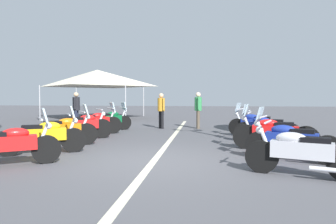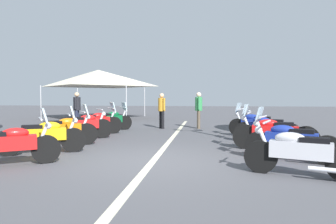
{
  "view_description": "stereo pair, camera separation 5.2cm",
  "coord_description": "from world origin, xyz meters",
  "px_view_note": "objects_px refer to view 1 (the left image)",
  "views": [
    {
      "loc": [
        -6.62,
        -1.11,
        1.43
      ],
      "look_at": [
        2.68,
        0.0,
        0.96
      ],
      "focal_mm": 32.64,
      "sensor_mm": 36.0,
      "label": 1
    },
    {
      "loc": [
        -6.62,
        -1.17,
        1.43
      ],
      "look_at": [
        2.68,
        0.0,
        0.96
      ],
      "focal_mm": 32.64,
      "sensor_mm": 36.0,
      "label": 2
    }
  ],
  "objects_px": {
    "motorcycle_right_row_4": "(255,124)",
    "event_tent": "(97,78)",
    "motorcycle_right_row_2": "(274,132)",
    "bystander_2": "(198,107)",
    "bystander_1": "(161,108)",
    "motorcycle_left_row_1": "(43,136)",
    "motorcycle_left_row_4": "(95,122)",
    "motorcycle_left_row_2": "(62,130)",
    "bystander_0": "(76,107)",
    "motorcycle_left_row_0": "(8,145)",
    "motorcycle_left_row_5": "(110,120)",
    "traffic_cone_0": "(311,138)",
    "motorcycle_left_row_3": "(83,126)",
    "motorcycle_right_row_1": "(290,140)",
    "motorcycle_right_row_3": "(266,128)",
    "motorcycle_right_row_0": "(300,152)"
  },
  "relations": [
    {
      "from": "bystander_2",
      "to": "event_tent",
      "type": "relative_size",
      "value": 0.28
    },
    {
      "from": "motorcycle_left_row_4",
      "to": "motorcycle_right_row_4",
      "type": "relative_size",
      "value": 0.96
    },
    {
      "from": "motorcycle_left_row_2",
      "to": "motorcycle_left_row_5",
      "type": "xyz_separation_m",
      "value": [
        4.15,
        -0.09,
        -0.01
      ]
    },
    {
      "from": "motorcycle_left_row_4",
      "to": "motorcycle_right_row_3",
      "type": "height_order",
      "value": "motorcycle_left_row_4"
    },
    {
      "from": "motorcycle_left_row_3",
      "to": "motorcycle_left_row_1",
      "type": "bearing_deg",
      "value": -126.39
    },
    {
      "from": "motorcycle_right_row_3",
      "to": "event_tent",
      "type": "relative_size",
      "value": 0.34
    },
    {
      "from": "motorcycle_left_row_4",
      "to": "event_tent",
      "type": "height_order",
      "value": "event_tent"
    },
    {
      "from": "motorcycle_left_row_5",
      "to": "motorcycle_right_row_4",
      "type": "relative_size",
      "value": 0.87
    },
    {
      "from": "motorcycle_left_row_5",
      "to": "motorcycle_right_row_1",
      "type": "relative_size",
      "value": 0.85
    },
    {
      "from": "motorcycle_right_row_4",
      "to": "motorcycle_left_row_5",
      "type": "bearing_deg",
      "value": 11.47
    },
    {
      "from": "motorcycle_left_row_3",
      "to": "bystander_2",
      "type": "relative_size",
      "value": 1.04
    },
    {
      "from": "motorcycle_left_row_3",
      "to": "motorcycle_right_row_1",
      "type": "distance_m",
      "value": 6.54
    },
    {
      "from": "motorcycle_right_row_0",
      "to": "bystander_2",
      "type": "height_order",
      "value": "bystander_2"
    },
    {
      "from": "motorcycle_right_row_2",
      "to": "event_tent",
      "type": "distance_m",
      "value": 14.39
    },
    {
      "from": "motorcycle_left_row_1",
      "to": "motorcycle_right_row_4",
      "type": "height_order",
      "value": "motorcycle_right_row_4"
    },
    {
      "from": "motorcycle_left_row_4",
      "to": "bystander_1",
      "type": "xyz_separation_m",
      "value": [
        2.48,
        -2.18,
        0.45
      ]
    },
    {
      "from": "motorcycle_right_row_1",
      "to": "motorcycle_right_row_4",
      "type": "height_order",
      "value": "motorcycle_right_row_4"
    },
    {
      "from": "motorcycle_right_row_2",
      "to": "bystander_0",
      "type": "height_order",
      "value": "bystander_0"
    },
    {
      "from": "motorcycle_left_row_5",
      "to": "motorcycle_right_row_4",
      "type": "distance_m",
      "value": 5.94
    },
    {
      "from": "motorcycle_left_row_0",
      "to": "motorcycle_left_row_3",
      "type": "xyz_separation_m",
      "value": [
        4.02,
        0.07,
        0.01
      ]
    },
    {
      "from": "bystander_1",
      "to": "motorcycle_left_row_1",
      "type": "bearing_deg",
      "value": 35.83
    },
    {
      "from": "bystander_1",
      "to": "event_tent",
      "type": "relative_size",
      "value": 0.28
    },
    {
      "from": "motorcycle_right_row_4",
      "to": "event_tent",
      "type": "height_order",
      "value": "event_tent"
    },
    {
      "from": "motorcycle_left_row_1",
      "to": "motorcycle_right_row_3",
      "type": "relative_size",
      "value": 0.99
    },
    {
      "from": "bystander_2",
      "to": "motorcycle_right_row_2",
      "type": "bearing_deg",
      "value": 106.24
    },
    {
      "from": "motorcycle_left_row_1",
      "to": "motorcycle_left_row_5",
      "type": "xyz_separation_m",
      "value": [
        5.33,
        -0.01,
        -0.0
      ]
    },
    {
      "from": "motorcycle_left_row_0",
      "to": "event_tent",
      "type": "height_order",
      "value": "event_tent"
    },
    {
      "from": "traffic_cone_0",
      "to": "bystander_2",
      "type": "relative_size",
      "value": 0.38
    },
    {
      "from": "motorcycle_left_row_0",
      "to": "motorcycle_left_row_4",
      "type": "height_order",
      "value": "motorcycle_left_row_4"
    },
    {
      "from": "motorcycle_left_row_0",
      "to": "event_tent",
      "type": "distance_m",
      "value": 14.25
    },
    {
      "from": "motorcycle_left_row_0",
      "to": "bystander_2",
      "type": "bearing_deg",
      "value": 31.05
    },
    {
      "from": "motorcycle_right_row_1",
      "to": "motorcycle_right_row_3",
      "type": "bearing_deg",
      "value": -66.98
    },
    {
      "from": "motorcycle_left_row_3",
      "to": "motorcycle_right_row_0",
      "type": "relative_size",
      "value": 0.89
    },
    {
      "from": "motorcycle_right_row_4",
      "to": "bystander_2",
      "type": "height_order",
      "value": "bystander_2"
    },
    {
      "from": "motorcycle_right_row_3",
      "to": "bystander_0",
      "type": "distance_m",
      "value": 8.5
    },
    {
      "from": "motorcycle_left_row_4",
      "to": "bystander_0",
      "type": "height_order",
      "value": "bystander_0"
    },
    {
      "from": "motorcycle_left_row_5",
      "to": "motorcycle_right_row_4",
      "type": "bearing_deg",
      "value": -53.6
    },
    {
      "from": "motorcycle_right_row_4",
      "to": "motorcycle_left_row_1",
      "type": "bearing_deg",
      "value": 59.34
    },
    {
      "from": "bystander_2",
      "to": "event_tent",
      "type": "distance_m",
      "value": 9.02
    },
    {
      "from": "motorcycle_left_row_0",
      "to": "motorcycle_right_row_1",
      "type": "xyz_separation_m",
      "value": [
        1.26,
        -5.87,
        0.0
      ]
    },
    {
      "from": "motorcycle_left_row_0",
      "to": "traffic_cone_0",
      "type": "xyz_separation_m",
      "value": [
        3.09,
        -6.91,
        -0.17
      ]
    },
    {
      "from": "motorcycle_left_row_0",
      "to": "bystander_1",
      "type": "relative_size",
      "value": 1.16
    },
    {
      "from": "motorcycle_left_row_2",
      "to": "bystander_2",
      "type": "relative_size",
      "value": 1.12
    },
    {
      "from": "motorcycle_left_row_1",
      "to": "bystander_2",
      "type": "distance_m",
      "value": 7.59
    },
    {
      "from": "motorcycle_left_row_1",
      "to": "motorcycle_left_row_4",
      "type": "height_order",
      "value": "motorcycle_left_row_4"
    },
    {
      "from": "bystander_0",
      "to": "motorcycle_left_row_1",
      "type": "bearing_deg",
      "value": -80.26
    },
    {
      "from": "motorcycle_left_row_2",
      "to": "bystander_0",
      "type": "relative_size",
      "value": 1.11
    },
    {
      "from": "motorcycle_left_row_0",
      "to": "motorcycle_left_row_5",
      "type": "bearing_deg",
      "value": 55.83
    },
    {
      "from": "motorcycle_right_row_1",
      "to": "motorcycle_right_row_4",
      "type": "bearing_deg",
      "value": -65.44
    },
    {
      "from": "motorcycle_left_row_5",
      "to": "motorcycle_right_row_0",
      "type": "xyz_separation_m",
      "value": [
        -6.84,
        -5.68,
        -0.01
      ]
    }
  ]
}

